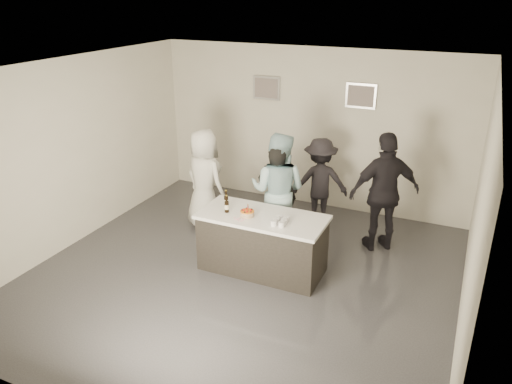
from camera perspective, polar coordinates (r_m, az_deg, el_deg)
floor at (r=7.51m, az=-1.60°, el=-9.47°), size 6.00×6.00×0.00m
ceiling at (r=6.45m, az=-1.89°, el=13.78°), size 6.00×6.00×0.00m
wall_back at (r=9.50m, az=6.29°, el=7.21°), size 6.00×0.04×3.00m
wall_front at (r=4.63m, az=-18.53°, el=-11.08°), size 6.00×0.04×3.00m
wall_left at (r=8.53m, az=-20.21°, el=4.18°), size 0.04×6.00×3.00m
wall_right at (r=6.24m, az=23.93°, el=-2.96°), size 0.04×6.00×3.00m
picture_left at (r=9.62m, az=1.22°, el=11.81°), size 0.54×0.04×0.44m
picture_right at (r=9.08m, az=11.90°, el=10.71°), size 0.54×0.04×0.44m
bar_counter at (r=7.43m, az=0.73°, el=-5.85°), size 1.86×0.86×0.90m
cake at (r=7.20m, az=-1.01°, el=-2.49°), size 0.20×0.20×0.07m
beer_bottle_a at (r=7.47m, az=-3.43°, el=-0.79°), size 0.07×0.07×0.26m
beer_bottle_b at (r=7.30m, az=-3.38°, el=-1.38°), size 0.07×0.07×0.26m
tumbler_cluster at (r=6.98m, az=2.81°, el=-3.32°), size 0.19×0.30×0.08m
candles at (r=7.09m, az=-1.78°, el=-3.20°), size 0.24×0.08×0.01m
person_main_black at (r=7.94m, az=2.38°, el=-0.57°), size 0.66×0.45×1.74m
person_main_blue at (r=7.96m, az=2.52°, el=0.15°), size 0.96×0.77×1.91m
person_guest_left at (r=8.67m, az=-5.90°, el=1.45°), size 1.00×0.82×1.77m
person_guest_right at (r=8.10m, az=14.48°, el=-0.05°), size 1.21×1.03×1.95m
person_guest_back at (r=8.83m, az=7.27°, el=1.14°), size 1.18×0.99×1.59m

